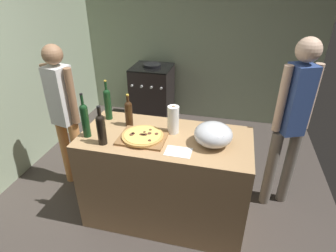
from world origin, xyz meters
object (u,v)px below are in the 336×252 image
wine_bottle_amber (85,119)px  wine_bottle_green (129,112)px  pizza (143,136)px  stove (152,95)px  person_in_stripes (64,112)px  wine_bottle_clear (108,103)px  person_in_red (292,119)px  wine_bottle_dark (101,128)px  mixing_bowl (213,134)px  paper_towel_roll (173,120)px

wine_bottle_amber → wine_bottle_green: bearing=43.5°
pizza → wine_bottle_amber: (-0.48, -0.07, 0.14)m
wine_bottle_green → stove: (-0.33, 1.82, -0.59)m
stove → person_in_stripes: bearing=-104.3°
wine_bottle_clear → person_in_red: person_in_red is taller
wine_bottle_dark → mixing_bowl: bearing=12.7°
person_in_red → wine_bottle_clear: bearing=-171.2°
paper_towel_roll → wine_bottle_green: bearing=176.1°
pizza → wine_bottle_green: wine_bottle_green is taller
wine_bottle_green → wine_bottle_amber: wine_bottle_amber is taller
wine_bottle_clear → wine_bottle_amber: wine_bottle_amber is taller
pizza → wine_bottle_dark: bearing=-153.4°
paper_towel_roll → stove: paper_towel_roll is taller
wine_bottle_green → wine_bottle_dark: (-0.10, -0.35, 0.01)m
wine_bottle_dark → person_in_red: (1.56, 0.69, -0.08)m
wine_bottle_amber → person_in_stripes: (-0.48, 0.39, -0.17)m
mixing_bowl → person_in_red: size_ratio=0.18×
paper_towel_roll → person_in_stripes: (-1.19, 0.15, -0.13)m
pizza → wine_bottle_clear: bearing=147.1°
wine_bottle_green → stove: size_ratio=0.32×
pizza → wine_bottle_clear: size_ratio=0.91×
wine_bottle_green → person_in_stripes: size_ratio=0.19×
wine_bottle_amber → stove: (-0.04, 2.09, -0.63)m
wine_bottle_green → wine_bottle_clear: (-0.24, 0.08, 0.03)m
pizza → mixing_bowl: mixing_bowl is taller
wine_bottle_dark → person_in_red: 1.71m
wine_bottle_dark → wine_bottle_clear: (-0.14, 0.43, 0.02)m
pizza → person_in_red: (1.26, 0.54, 0.04)m
wine_bottle_dark → wine_bottle_amber: 0.20m
pizza → paper_towel_roll: paper_towel_roll is taller
pizza → wine_bottle_dark: wine_bottle_dark is taller
person_in_red → mixing_bowl: bearing=-143.7°
paper_towel_roll → person_in_stripes: person_in_stripes is taller
wine_bottle_clear → person_in_red: size_ratio=0.23×
wine_bottle_green → stove: 1.94m
wine_bottle_amber → paper_towel_roll: bearing=18.8°
mixing_bowl → wine_bottle_green: bearing=169.2°
mixing_bowl → wine_bottle_amber: (-1.07, -0.12, 0.07)m
pizza → wine_bottle_amber: size_ratio=0.90×
wine_bottle_green → wine_bottle_dark: 0.36m
wine_bottle_amber → stove: 2.18m
mixing_bowl → stove: mixing_bowl is taller
mixing_bowl → wine_bottle_dark: size_ratio=0.92×
mixing_bowl → person_in_red: (0.67, 0.49, -0.02)m
pizza → paper_towel_roll: size_ratio=1.40×
mixing_bowl → person_in_stripes: size_ratio=0.20×
wine_bottle_dark → wine_bottle_amber: wine_bottle_amber is taller
wine_bottle_amber → person_in_red: (1.74, 0.61, -0.10)m
mixing_bowl → paper_towel_roll: 0.38m
paper_towel_roll → wine_bottle_dark: wine_bottle_dark is taller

